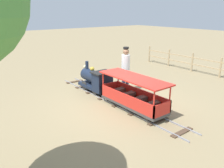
% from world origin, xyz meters
% --- Properties ---
extents(ground_plane, '(60.00, 60.00, 0.00)m').
position_xyz_m(ground_plane, '(0.00, 0.00, 0.00)').
color(ground_plane, '#8C7A56').
extents(track, '(0.72, 6.05, 0.04)m').
position_xyz_m(track, '(0.00, 0.20, 0.02)').
color(track, gray).
rests_on(track, ground_plane).
extents(locomotive, '(0.68, 1.45, 1.01)m').
position_xyz_m(locomotive, '(0.00, 1.23, 0.48)').
color(locomotive, '#192338').
rests_on(locomotive, ground_plane).
extents(passenger_car, '(0.78, 2.35, 0.97)m').
position_xyz_m(passenger_car, '(0.00, -0.70, 0.42)').
color(passenger_car, '#3F3F3F').
rests_on(passenger_car, ground_plane).
extents(conductor_person, '(0.30, 0.30, 1.62)m').
position_xyz_m(conductor_person, '(0.94, 0.72, 0.96)').
color(conductor_person, '#282D47').
rests_on(conductor_person, ground_plane).
extents(fence_section, '(0.08, 7.13, 0.90)m').
position_xyz_m(fence_section, '(5.38, 0.20, 0.48)').
color(fence_section, tan).
rests_on(fence_section, ground_plane).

